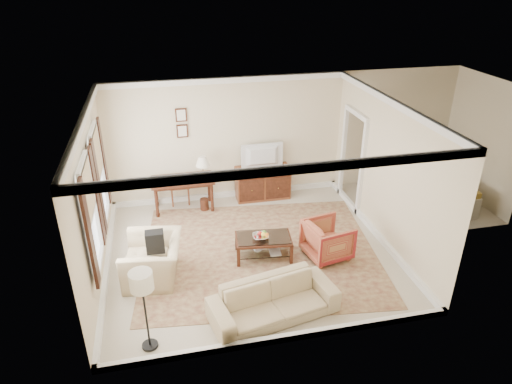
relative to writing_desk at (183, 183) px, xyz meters
name	(u,v)px	position (x,y,z in m)	size (l,w,h in m)	color
room_shell	(249,133)	(1.11, -2.05, 1.82)	(5.51, 5.01, 2.91)	beige
annex_bedroom	(425,189)	(5.60, -0.90, -0.31)	(3.00, 2.70, 2.90)	beige
window_front	(91,215)	(-1.59, -2.75, 0.90)	(0.12, 1.56, 1.80)	#CCB284
window_rear	(99,174)	(-1.59, -1.15, 0.90)	(0.12, 1.56, 1.80)	#CCB284
doorway	(352,161)	(3.82, -0.55, 0.42)	(0.10, 1.12, 2.25)	white
rug	(260,252)	(1.30, -2.11, -0.64)	(4.50, 3.86, 0.01)	maroon
writing_desk	(183,183)	(0.00, 0.00, 0.00)	(1.39, 0.70, 0.76)	#4F2416
desk_chair	(179,182)	(-0.07, 0.35, -0.13)	(0.45, 0.45, 1.05)	brown
desk_lamp	(203,167)	(0.47, 0.00, 0.36)	(0.32, 0.32, 0.50)	silver
framed_prints	(182,123)	(0.10, 0.42, 1.29)	(0.25, 0.04, 0.68)	#4F2416
sideboard	(263,183)	(1.90, 0.17, -0.26)	(1.28, 0.49, 0.79)	brown
tv	(263,149)	(1.90, 0.15, 0.61)	(0.95, 0.55, 0.12)	black
coffee_table	(263,242)	(1.34, -2.28, -0.31)	(1.12, 0.74, 0.45)	#4F2416
fruit_bowl	(261,236)	(1.27, -2.32, -0.15)	(0.42, 0.42, 0.10)	silver
book_a	(252,249)	(1.13, -2.22, -0.48)	(0.28, 0.04, 0.38)	brown
book_b	(269,252)	(1.43, -2.40, -0.48)	(0.28, 0.03, 0.38)	brown
striped_armchair	(328,238)	(2.54, -2.53, -0.24)	(0.79, 0.74, 0.82)	maroon
club_armchair	(152,254)	(-0.74, -2.48, -0.15)	(1.15, 0.74, 1.00)	tan
backpack	(155,241)	(-0.67, -2.45, 0.10)	(0.32, 0.22, 0.40)	black
sofa	(274,296)	(1.11, -3.93, -0.25)	(2.05, 0.60, 0.80)	tan
floor_lamp	(142,287)	(-0.85, -4.18, 0.46)	(0.33, 0.33, 1.35)	black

